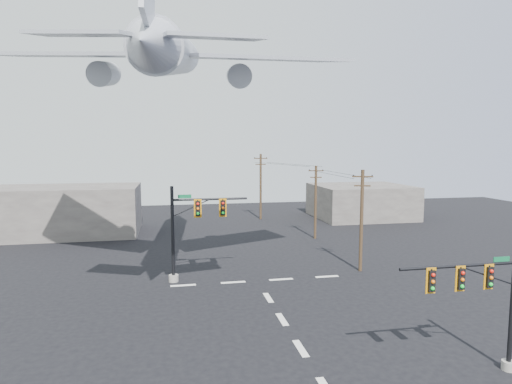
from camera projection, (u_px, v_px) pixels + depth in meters
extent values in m
plane|color=black|center=(301.00, 349.00, 23.27)|extent=(120.00, 120.00, 0.00)
cube|color=silver|center=(301.00, 348.00, 23.27)|extent=(0.40, 2.00, 0.01)
cube|color=silver|center=(282.00, 319.00, 27.18)|extent=(0.40, 2.00, 0.01)
cube|color=silver|center=(268.00, 298.00, 31.08)|extent=(0.40, 2.00, 0.01)
cube|color=silver|center=(183.00, 285.00, 33.83)|extent=(2.00, 0.40, 0.01)
cube|color=silver|center=(233.00, 282.00, 34.60)|extent=(2.00, 0.40, 0.01)
cube|color=silver|center=(281.00, 279.00, 35.36)|extent=(2.00, 0.40, 0.01)
cube|color=silver|center=(327.00, 276.00, 36.13)|extent=(2.00, 0.40, 0.01)
cylinder|color=gray|center=(508.00, 365.00, 21.03)|extent=(0.63, 0.63, 0.45)
cylinder|color=black|center=(512.00, 308.00, 20.72)|extent=(0.22, 0.22, 6.32)
cylinder|color=black|center=(459.00, 266.00, 19.90)|extent=(6.05, 0.14, 0.14)
cylinder|color=black|center=(487.00, 275.00, 20.24)|extent=(3.21, 0.07, 0.07)
cube|color=black|center=(489.00, 277.00, 20.11)|extent=(0.31, 0.27, 0.99)
cube|color=#C77B0B|center=(489.00, 277.00, 20.13)|extent=(0.50, 0.04, 1.22)
sphere|color=red|center=(492.00, 271.00, 19.93)|extent=(0.18, 0.18, 0.18)
sphere|color=#E45D0C|center=(491.00, 278.00, 19.96)|extent=(0.18, 0.18, 0.18)
sphere|color=#0BBB29|center=(491.00, 284.00, 20.00)|extent=(0.18, 0.18, 0.18)
cube|color=black|center=(460.00, 279.00, 19.82)|extent=(0.31, 0.27, 0.99)
cube|color=#C77B0B|center=(460.00, 279.00, 19.84)|extent=(0.50, 0.04, 1.22)
sphere|color=red|center=(463.00, 273.00, 19.64)|extent=(0.18, 0.18, 0.18)
sphere|color=#E45D0C|center=(463.00, 280.00, 19.67)|extent=(0.18, 0.18, 0.18)
sphere|color=#0BBB29|center=(462.00, 286.00, 19.71)|extent=(0.18, 0.18, 0.18)
cube|color=black|center=(431.00, 281.00, 19.53)|extent=(0.31, 0.27, 0.99)
cube|color=#C77B0B|center=(431.00, 281.00, 19.55)|extent=(0.50, 0.04, 1.22)
sphere|color=red|center=(433.00, 275.00, 19.35)|extent=(0.18, 0.18, 0.18)
sphere|color=#E45D0C|center=(433.00, 282.00, 19.38)|extent=(0.18, 0.18, 0.18)
sphere|color=#0BBB29|center=(433.00, 288.00, 19.42)|extent=(0.18, 0.18, 0.18)
cube|color=#0D5C33|center=(501.00, 259.00, 20.24)|extent=(0.86, 0.04, 0.23)
cylinder|color=gray|center=(174.00, 278.00, 34.79)|extent=(0.78, 0.78, 0.56)
cylinder|color=black|center=(173.00, 234.00, 34.40)|extent=(0.27, 0.27, 7.81)
cylinder|color=black|center=(210.00, 199.00, 34.69)|extent=(6.08, 0.18, 0.18)
cylinder|color=black|center=(191.00, 208.00, 34.47)|extent=(3.32, 0.09, 0.09)
cube|color=black|center=(198.00, 208.00, 34.41)|extent=(0.38, 0.33, 1.23)
cube|color=#C77B0B|center=(198.00, 208.00, 34.43)|extent=(0.61, 0.04, 1.51)
sphere|color=red|center=(198.00, 204.00, 34.18)|extent=(0.22, 0.22, 0.22)
sphere|color=#E45D0C|center=(198.00, 209.00, 34.22)|extent=(0.22, 0.22, 0.22)
sphere|color=#0BBB29|center=(198.00, 214.00, 34.26)|extent=(0.22, 0.22, 0.22)
cube|color=black|center=(223.00, 208.00, 34.80)|extent=(0.38, 0.33, 1.23)
cube|color=#C77B0B|center=(223.00, 208.00, 34.82)|extent=(0.61, 0.04, 1.51)
sphere|color=red|center=(223.00, 203.00, 34.57)|extent=(0.22, 0.22, 0.22)
sphere|color=#E45D0C|center=(223.00, 208.00, 34.61)|extent=(0.22, 0.22, 0.22)
sphere|color=#0BBB29|center=(223.00, 213.00, 34.65)|extent=(0.22, 0.22, 0.22)
cube|color=#0D5C33|center=(185.00, 196.00, 34.21)|extent=(1.06, 0.04, 0.29)
cylinder|color=#43301C|center=(361.00, 221.00, 37.34)|extent=(0.30, 0.30, 8.96)
cube|color=#43301C|center=(363.00, 177.00, 36.93)|extent=(1.74, 0.67, 0.12)
cube|color=#43301C|center=(362.00, 186.00, 37.01)|extent=(1.36, 0.55, 0.12)
cylinder|color=black|center=(353.00, 175.00, 37.01)|extent=(0.10, 0.10, 0.12)
cylinder|color=black|center=(363.00, 175.00, 36.92)|extent=(0.10, 0.10, 0.12)
cylinder|color=black|center=(372.00, 176.00, 36.82)|extent=(0.10, 0.10, 0.12)
cylinder|color=#43301C|center=(316.00, 202.00, 50.70)|extent=(0.29, 0.29, 8.70)
cube|color=#43301C|center=(316.00, 171.00, 50.30)|extent=(1.75, 0.47, 0.12)
cube|color=#43301C|center=(316.00, 177.00, 50.38)|extent=(1.36, 0.39, 0.12)
cylinder|color=black|center=(309.00, 170.00, 50.30)|extent=(0.10, 0.10, 0.12)
cylinder|color=black|center=(316.00, 170.00, 50.29)|extent=(0.10, 0.10, 0.12)
cylinder|color=black|center=(323.00, 170.00, 50.28)|extent=(0.10, 0.10, 0.12)
cylinder|color=#43301C|center=(261.00, 187.00, 64.30)|extent=(0.34, 0.34, 9.86)
cube|color=#43301C|center=(261.00, 158.00, 63.84)|extent=(2.02, 0.24, 0.13)
cube|color=#43301C|center=(261.00, 164.00, 63.94)|extent=(1.57, 0.21, 0.13)
cylinder|color=black|center=(255.00, 158.00, 63.70)|extent=(0.11, 0.11, 0.13)
cylinder|color=black|center=(261.00, 158.00, 63.83)|extent=(0.11, 0.11, 0.13)
cylinder|color=black|center=(267.00, 158.00, 63.96)|extent=(0.11, 0.11, 0.13)
cylinder|color=black|center=(328.00, 174.00, 43.47)|extent=(0.52, 13.59, 0.03)
cylinder|color=black|center=(279.00, 164.00, 56.92)|extent=(3.74, 14.71, 0.03)
cylinder|color=black|center=(343.00, 174.00, 43.77)|extent=(0.49, 13.59, 0.03)
cylinder|color=black|center=(291.00, 164.00, 57.24)|extent=(3.51, 14.71, 0.03)
cylinder|color=#A1A5AC|center=(172.00, 53.00, 32.57)|extent=(5.32, 20.84, 6.66)
cone|color=#A1A5AC|center=(184.00, 57.00, 44.49)|extent=(3.73, 5.32, 3.96)
cone|color=#A1A5AC|center=(147.00, 43.00, 20.65)|extent=(3.40, 5.23, 3.64)
cube|color=#A1A5AC|center=(69.00, 55.00, 30.64)|extent=(13.60, 10.62, 1.02)
cube|color=#A1A5AC|center=(268.00, 58.00, 31.96)|extent=(13.89, 8.58, 1.02)
cylinder|color=#A1A5AC|center=(104.00, 74.00, 32.01)|extent=(2.17, 3.66, 2.34)
cylinder|color=#A1A5AC|center=(239.00, 76.00, 32.94)|extent=(2.17, 3.66, 2.34)
cube|color=#A1A5AC|center=(81.00, 33.00, 20.79)|extent=(5.51, 3.87, 0.56)
cube|color=#A1A5AC|center=(215.00, 37.00, 21.38)|extent=(5.34, 3.00, 0.56)
cube|color=slate|center=(64.00, 211.00, 53.26)|extent=(18.00, 10.00, 6.00)
cube|color=slate|center=(361.00, 201.00, 66.26)|extent=(14.00, 12.00, 5.00)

